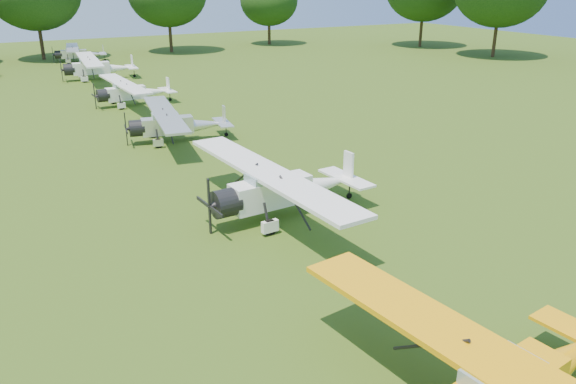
{
  "coord_description": "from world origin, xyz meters",
  "views": [
    {
      "loc": [
        -9.3,
        -21.23,
        9.88
      ],
      "look_at": [
        1.14,
        -1.93,
        1.4
      ],
      "focal_mm": 35.0,
      "sensor_mm": 36.0,
      "label": 1
    }
  ],
  "objects_px": {
    "aircraft_3": "(282,186)",
    "aircraft_4": "(175,122)",
    "aircraft_2": "(517,381)",
    "aircraft_6": "(97,66)",
    "aircraft_5": "(132,90)",
    "aircraft_7": "(78,52)"
  },
  "relations": [
    {
      "from": "aircraft_3",
      "to": "aircraft_4",
      "type": "height_order",
      "value": "aircraft_3"
    },
    {
      "from": "aircraft_3",
      "to": "aircraft_6",
      "type": "xyz_separation_m",
      "value": [
        -0.28,
        39.61,
        -0.04
      ]
    },
    {
      "from": "aircraft_4",
      "to": "aircraft_6",
      "type": "xyz_separation_m",
      "value": [
        0.09,
        25.81,
        0.14
      ]
    },
    {
      "from": "aircraft_6",
      "to": "aircraft_3",
      "type": "bearing_deg",
      "value": -85.41
    },
    {
      "from": "aircraft_2",
      "to": "aircraft_3",
      "type": "xyz_separation_m",
      "value": [
        1.18,
        13.56,
        0.03
      ]
    },
    {
      "from": "aircraft_6",
      "to": "aircraft_7",
      "type": "relative_size",
      "value": 1.18
    },
    {
      "from": "aircraft_3",
      "to": "aircraft_5",
      "type": "relative_size",
      "value": 1.18
    },
    {
      "from": "aircraft_4",
      "to": "aircraft_5",
      "type": "relative_size",
      "value": 1.03
    },
    {
      "from": "aircraft_3",
      "to": "aircraft_7",
      "type": "bearing_deg",
      "value": 85.75
    },
    {
      "from": "aircraft_4",
      "to": "aircraft_3",
      "type": "bearing_deg",
      "value": -79.9
    },
    {
      "from": "aircraft_3",
      "to": "aircraft_7",
      "type": "height_order",
      "value": "aircraft_3"
    },
    {
      "from": "aircraft_6",
      "to": "aircraft_7",
      "type": "xyz_separation_m",
      "value": [
        0.38,
        13.9,
        -0.21
      ]
    },
    {
      "from": "aircraft_3",
      "to": "aircraft_5",
      "type": "bearing_deg",
      "value": 86.22
    },
    {
      "from": "aircraft_4",
      "to": "aircraft_5",
      "type": "height_order",
      "value": "aircraft_4"
    },
    {
      "from": "aircraft_4",
      "to": "aircraft_6",
      "type": "distance_m",
      "value": 25.81
    },
    {
      "from": "aircraft_3",
      "to": "aircraft_6",
      "type": "distance_m",
      "value": 39.61
    },
    {
      "from": "aircraft_6",
      "to": "aircraft_7",
      "type": "bearing_deg",
      "value": 92.62
    },
    {
      "from": "aircraft_2",
      "to": "aircraft_5",
      "type": "bearing_deg",
      "value": 81.13
    },
    {
      "from": "aircraft_5",
      "to": "aircraft_3",
      "type": "bearing_deg",
      "value": -92.64
    },
    {
      "from": "aircraft_2",
      "to": "aircraft_3",
      "type": "relative_size",
      "value": 0.98
    },
    {
      "from": "aircraft_3",
      "to": "aircraft_4",
      "type": "relative_size",
      "value": 1.14
    },
    {
      "from": "aircraft_5",
      "to": "aircraft_7",
      "type": "distance_m",
      "value": 27.7
    }
  ]
}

